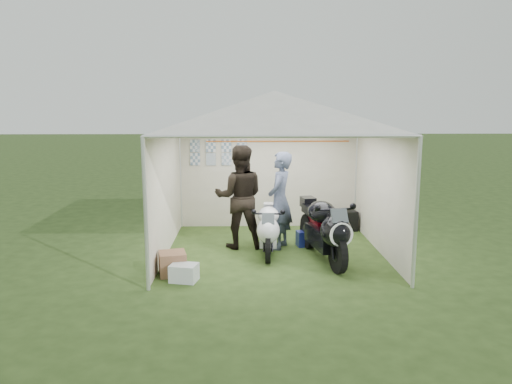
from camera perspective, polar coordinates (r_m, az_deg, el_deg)
The scene contains 10 objects.
ground at distance 9.58m, azimuth 2.01°, elevation -6.74°, with size 80.00×80.00×0.00m, color #2A3F17.
canopy_tent at distance 9.22m, azimuth 2.09°, elevation 8.85°, with size 5.66×5.66×3.00m.
motorcycle_white at distance 9.27m, azimuth 1.42°, elevation -4.12°, with size 0.47×1.82×0.89m.
motorcycle_black at distance 8.89m, azimuth 7.87°, elevation -4.09°, with size 0.74×2.20×1.09m.
paddock_stand at distance 9.92m, azimuth 5.85°, elevation -5.30°, with size 0.40×0.25×0.30m, color #2330AE.
person_dark_jacket at distance 9.62m, azimuth -1.90°, elevation -0.55°, with size 0.97×0.76×2.00m, color black.
person_blue_jacket at distance 9.58m, azimuth 2.76°, elevation -0.98°, with size 0.68×0.45×1.88m, color #505A76.
equipment_box at distance 11.23m, azimuth 10.25°, elevation -3.24°, with size 0.44×0.35×0.44m, color black.
crate_0 at distance 8.04m, azimuth -8.23°, elevation -9.11°, with size 0.41×0.32×0.27m, color silver.
crate_1 at distance 8.34m, azimuth -9.51°, elevation -8.06°, with size 0.42×0.42×0.38m, color brown.
Camera 1 is at (-0.55, -9.17, 2.73)m, focal length 35.00 mm.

